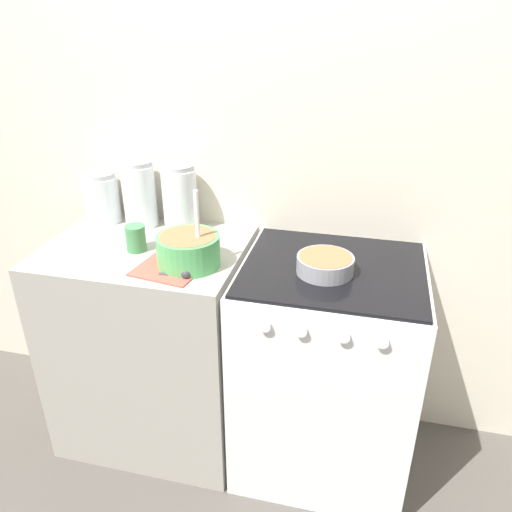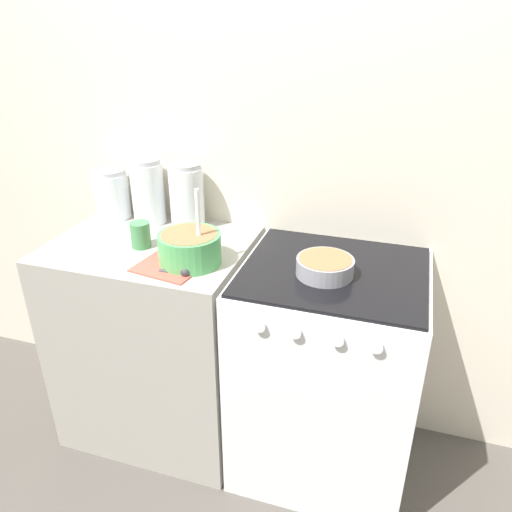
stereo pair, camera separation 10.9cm
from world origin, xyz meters
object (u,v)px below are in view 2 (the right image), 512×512
(storage_jar_right, at_px, (187,200))
(storage_jar_middle, at_px, (148,196))
(mixing_bowl, at_px, (190,246))
(baking_pan, at_px, (325,266))
(stove, at_px, (326,372))
(storage_jar_left, at_px, (112,197))
(tin_can, at_px, (141,235))

(storage_jar_right, bearing_deg, storage_jar_middle, -180.00)
(mixing_bowl, relative_size, baking_pan, 1.43)
(mixing_bowl, bearing_deg, stove, 11.66)
(mixing_bowl, height_order, storage_jar_right, mixing_bowl)
(stove, height_order, baking_pan, baking_pan)
(mixing_bowl, height_order, storage_jar_left, mixing_bowl)
(stove, bearing_deg, storage_jar_left, 168.75)
(storage_jar_right, distance_m, tin_can, 0.26)
(storage_jar_left, relative_size, storage_jar_right, 0.79)
(stove, relative_size, storage_jar_left, 4.27)
(tin_can, bearing_deg, storage_jar_middle, 110.41)
(stove, distance_m, storage_jar_right, 0.90)
(stove, height_order, storage_jar_right, storage_jar_right)
(storage_jar_left, bearing_deg, stove, -11.25)
(storage_jar_middle, distance_m, tin_can, 0.26)
(baking_pan, height_order, tin_can, tin_can)
(mixing_bowl, relative_size, storage_jar_left, 1.32)
(stove, xyz_separation_m, storage_jar_middle, (-0.84, 0.20, 0.58))
(storage_jar_left, xyz_separation_m, tin_can, (0.27, -0.24, -0.04))
(baking_pan, distance_m, tin_can, 0.72)
(stove, distance_m, baking_pan, 0.50)
(baking_pan, distance_m, storage_jar_middle, 0.85)
(storage_jar_left, height_order, storage_jar_right, storage_jar_right)
(stove, bearing_deg, baking_pan, -118.76)
(storage_jar_left, height_order, storage_jar_middle, storage_jar_middle)
(stove, relative_size, mixing_bowl, 3.22)
(mixing_bowl, xyz_separation_m, storage_jar_left, (-0.51, 0.31, 0.03))
(mixing_bowl, xyz_separation_m, storage_jar_right, (-0.15, 0.31, 0.05))
(stove, xyz_separation_m, tin_can, (-0.75, -0.04, 0.51))
(storage_jar_middle, xyz_separation_m, storage_jar_right, (0.18, 0.00, -0.00))
(stove, distance_m, mixing_bowl, 0.74)
(baking_pan, relative_size, storage_jar_middle, 0.72)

